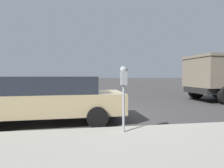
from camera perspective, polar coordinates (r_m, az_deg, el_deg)
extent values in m
plane|color=#3D3A3A|center=(7.14, -2.50, -9.86)|extent=(220.00, 220.00, 0.00)
cylinder|color=gray|center=(4.43, 3.81, -8.01)|extent=(0.06, 0.06, 1.19)
cube|color=gray|center=(4.35, 3.84, 1.93)|extent=(0.20, 0.14, 0.34)
sphere|color=gray|center=(4.35, 3.85, 4.61)|extent=(0.19, 0.19, 0.19)
cube|color=#B21919|center=(4.45, 3.54, 1.41)|extent=(0.01, 0.11, 0.12)
cube|color=black|center=(4.45, 3.55, 2.94)|extent=(0.01, 0.10, 0.08)
cube|color=tan|center=(6.19, -20.02, -5.82)|extent=(1.96, 5.01, 0.67)
cube|color=#232833|center=(6.10, -18.27, -0.21)|extent=(1.68, 2.82, 0.54)
cylinder|color=black|center=(7.52, -30.47, -7.11)|extent=(0.24, 0.65, 0.64)
cylinder|color=black|center=(5.29, -4.80, -10.79)|extent=(0.24, 0.65, 0.64)
cylinder|color=black|center=(7.07, -6.19, -7.35)|extent=(0.24, 0.65, 0.64)
cylinder|color=black|center=(14.22, 31.51, -1.84)|extent=(0.35, 1.05, 1.04)
cylinder|color=black|center=(13.08, 25.77, -2.08)|extent=(0.35, 1.05, 1.04)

